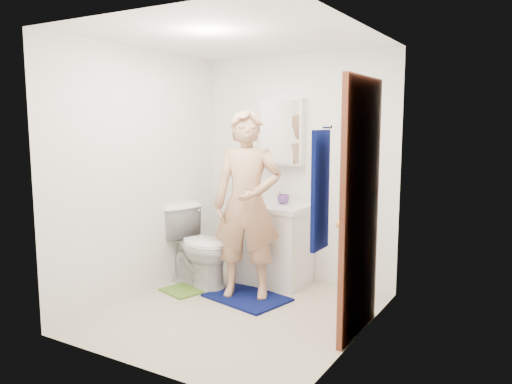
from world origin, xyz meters
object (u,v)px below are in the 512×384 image
at_px(toothbrush_cup, 283,199).
at_px(soap_dispenser, 247,193).
at_px(vanity_cabinet, 272,246).
at_px(towel, 320,191).
at_px(man, 247,204).
at_px(toilet, 199,246).
at_px(medicine_cabinet, 282,132).

bearing_deg(toothbrush_cup, soap_dispenser, -169.55).
bearing_deg(vanity_cabinet, soap_dispenser, -177.71).
xyz_separation_m(towel, soap_dispenser, (-1.48, 1.47, -0.30)).
xyz_separation_m(toothbrush_cup, man, (-0.09, -0.58, 0.02)).
bearing_deg(toothbrush_cup, toilet, -144.33).
height_order(vanity_cabinet, toothbrush_cup, toothbrush_cup).
bearing_deg(towel, toothbrush_cup, 124.90).
height_order(toilet, man, man).
xyz_separation_m(vanity_cabinet, man, (0.02, -0.52, 0.52)).
relative_size(towel, toothbrush_cup, 6.34).
height_order(vanity_cabinet, toilet, toilet).
xyz_separation_m(vanity_cabinet, towel, (1.18, -1.48, 0.85)).
relative_size(toilet, man, 0.47).
height_order(medicine_cabinet, soap_dispenser, medicine_cabinet).
distance_m(medicine_cabinet, toilet, 1.50).
distance_m(vanity_cabinet, soap_dispenser, 0.63).
xyz_separation_m(towel, toothbrush_cup, (-1.08, 1.55, -0.35)).
height_order(towel, man, man).
xyz_separation_m(soap_dispenser, toothbrush_cup, (0.40, 0.07, -0.05)).
bearing_deg(man, toilet, 152.27).
bearing_deg(vanity_cabinet, medicine_cabinet, 90.00).
height_order(vanity_cabinet, towel, towel).
xyz_separation_m(toilet, toothbrush_cup, (0.72, 0.52, 0.48)).
height_order(medicine_cabinet, toilet, medicine_cabinet).
bearing_deg(toilet, toothbrush_cup, -39.38).
distance_m(toilet, soap_dispenser, 0.76).
bearing_deg(man, towel, -61.35).
bearing_deg(toothbrush_cup, towel, -55.10).
xyz_separation_m(medicine_cabinet, towel, (1.18, -1.71, -0.35)).
distance_m(vanity_cabinet, medicine_cabinet, 1.22).
xyz_separation_m(medicine_cabinet, toilet, (-0.62, -0.68, -1.18)).
xyz_separation_m(towel, man, (-1.16, 0.96, -0.33)).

